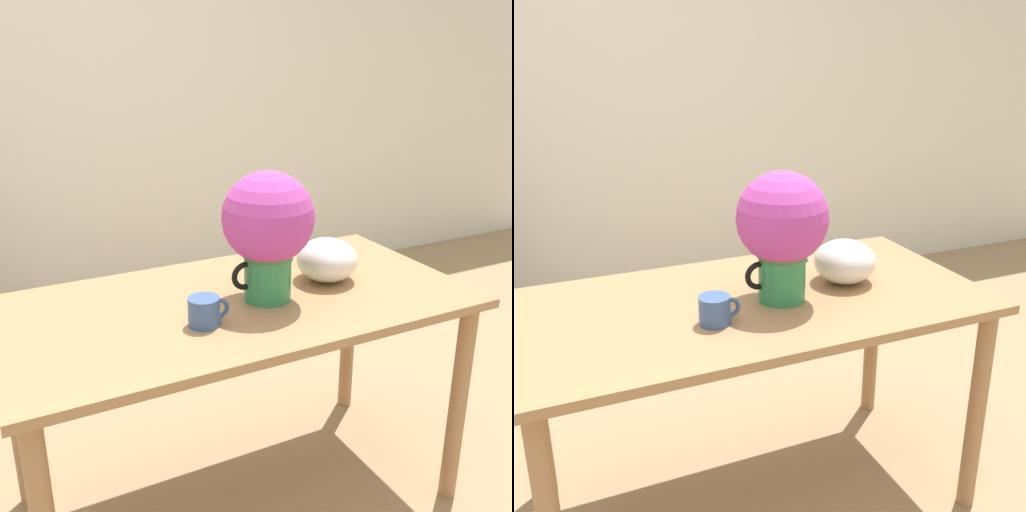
{
  "view_description": "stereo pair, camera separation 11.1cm",
  "coord_description": "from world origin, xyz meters",
  "views": [
    {
      "loc": [
        -0.56,
        -1.52,
        1.57
      ],
      "look_at": [
        0.23,
        0.03,
        0.94
      ],
      "focal_mm": 42.0,
      "sensor_mm": 36.0,
      "label": 1
    },
    {
      "loc": [
        -0.46,
        -1.57,
        1.57
      ],
      "look_at": [
        0.23,
        0.03,
        0.94
      ],
      "focal_mm": 42.0,
      "sensor_mm": 36.0,
      "label": 2
    }
  ],
  "objects": [
    {
      "name": "wall_back",
      "position": [
        0.0,
        2.04,
        1.3
      ],
      "size": [
        8.0,
        0.05,
        2.6
      ],
      "color": "silver",
      "rests_on": "ground_plane"
    },
    {
      "name": "table",
      "position": [
        0.19,
        0.08,
        0.68
      ],
      "size": [
        1.5,
        0.77,
        0.79
      ],
      "color": "#A3754C",
      "rests_on": "ground_plane"
    },
    {
      "name": "flower_vase",
      "position": [
        0.27,
        0.03,
        1.03
      ],
      "size": [
        0.29,
        0.29,
        0.41
      ],
      "color": "#2D844C",
      "rests_on": "table"
    },
    {
      "name": "coffee_mug",
      "position": [
        0.02,
        -0.05,
        0.84
      ],
      "size": [
        0.13,
        0.09,
        0.09
      ],
      "color": "#385689",
      "rests_on": "table"
    },
    {
      "name": "white_bowl",
      "position": [
        0.53,
        0.08,
        0.87
      ],
      "size": [
        0.21,
        0.21,
        0.15
      ],
      "color": "silver",
      "rests_on": "table"
    }
  ]
}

